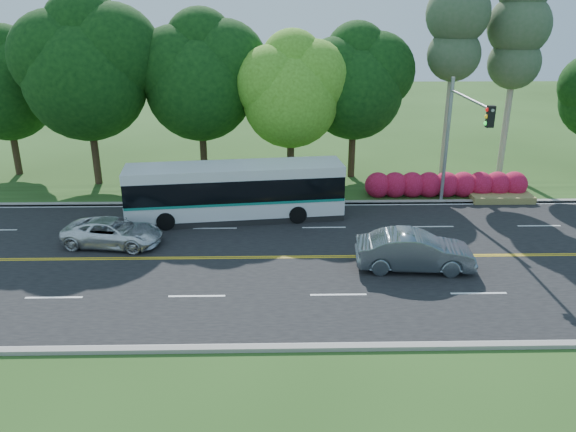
{
  "coord_description": "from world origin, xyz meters",
  "views": [
    {
      "loc": [
        -2.86,
        -22.77,
        10.63
      ],
      "look_at": [
        -2.35,
        2.0,
        1.22
      ],
      "focal_mm": 35.0,
      "sensor_mm": 36.0,
      "label": 1
    }
  ],
  "objects_px": {
    "sedan": "(415,251)",
    "suv": "(113,232)",
    "traffic_signal": "(460,128)",
    "transit_bus": "(235,192)"
  },
  "relations": [
    {
      "from": "transit_bus",
      "to": "suv",
      "type": "relative_size",
      "value": 2.48
    },
    {
      "from": "transit_bus",
      "to": "suv",
      "type": "height_order",
      "value": "transit_bus"
    },
    {
      "from": "transit_bus",
      "to": "suv",
      "type": "bearing_deg",
      "value": -155.25
    },
    {
      "from": "traffic_signal",
      "to": "sedan",
      "type": "xyz_separation_m",
      "value": [
        -3.55,
        -6.66,
        -3.84
      ]
    },
    {
      "from": "sedan",
      "to": "suv",
      "type": "xyz_separation_m",
      "value": [
        -13.46,
        2.79,
        -0.18
      ]
    },
    {
      "from": "transit_bus",
      "to": "sedan",
      "type": "height_order",
      "value": "transit_bus"
    },
    {
      "from": "suv",
      "to": "traffic_signal",
      "type": "bearing_deg",
      "value": -69.02
    },
    {
      "from": "transit_bus",
      "to": "sedan",
      "type": "bearing_deg",
      "value": -44.3
    },
    {
      "from": "sedan",
      "to": "suv",
      "type": "bearing_deg",
      "value": 82.53
    },
    {
      "from": "traffic_signal",
      "to": "suv",
      "type": "height_order",
      "value": "traffic_signal"
    }
  ]
}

